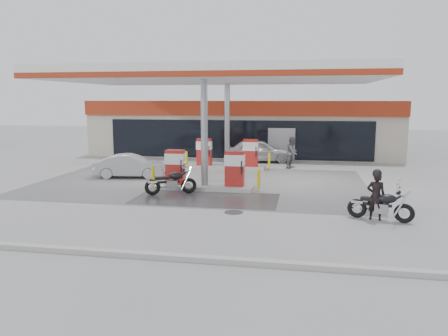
{
  "coord_description": "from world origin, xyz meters",
  "views": [
    {
      "loc": [
        4.44,
        -17.35,
        4.11
      ],
      "look_at": [
        1.14,
        0.74,
        1.2
      ],
      "focal_mm": 35.0,
      "sensor_mm": 36.0,
      "label": 1
    }
  ],
  "objects_px": {
    "pump_island_far": "(227,157)",
    "hatchback_silver": "(131,166)",
    "sedan_white": "(259,151)",
    "parked_motorcycle": "(172,182)",
    "main_motorcycle": "(381,206)",
    "attendant": "(292,152)",
    "biker_main": "(376,196)",
    "parked_car_left": "(152,147)",
    "pump_island_near": "(205,174)"
  },
  "relations": [
    {
      "from": "pump_island_far",
      "to": "main_motorcycle",
      "type": "bearing_deg",
      "value": -54.88
    },
    {
      "from": "pump_island_far",
      "to": "hatchback_silver",
      "type": "xyz_separation_m",
      "value": [
        -4.51,
        -3.8,
        -0.09
      ]
    },
    {
      "from": "pump_island_far",
      "to": "parked_motorcycle",
      "type": "height_order",
      "value": "pump_island_far"
    },
    {
      "from": "sedan_white",
      "to": "parked_car_left",
      "type": "height_order",
      "value": "sedan_white"
    },
    {
      "from": "main_motorcycle",
      "to": "hatchback_silver",
      "type": "bearing_deg",
      "value": 167.52
    },
    {
      "from": "hatchback_silver",
      "to": "biker_main",
      "type": "bearing_deg",
      "value": -126.83
    },
    {
      "from": "pump_island_far",
      "to": "sedan_white",
      "type": "distance_m",
      "value": 3.56
    },
    {
      "from": "parked_motorcycle",
      "to": "attendant",
      "type": "distance_m",
      "value": 9.77
    },
    {
      "from": "main_motorcycle",
      "to": "biker_main",
      "type": "xyz_separation_m",
      "value": [
        -0.19,
        0.05,
        0.33
      ]
    },
    {
      "from": "pump_island_far",
      "to": "attendant",
      "type": "bearing_deg",
      "value": 14.7
    },
    {
      "from": "pump_island_near",
      "to": "hatchback_silver",
      "type": "xyz_separation_m",
      "value": [
        -4.51,
        2.2,
        -0.09
      ]
    },
    {
      "from": "hatchback_silver",
      "to": "attendant",
      "type": "bearing_deg",
      "value": -68.1
    },
    {
      "from": "biker_main",
      "to": "attendant",
      "type": "bearing_deg",
      "value": -67.43
    },
    {
      "from": "attendant",
      "to": "hatchback_silver",
      "type": "relative_size",
      "value": 0.5
    },
    {
      "from": "parked_motorcycle",
      "to": "hatchback_silver",
      "type": "bearing_deg",
      "value": 108.22
    },
    {
      "from": "pump_island_near",
      "to": "parked_car_left",
      "type": "distance_m",
      "value": 13.79
    },
    {
      "from": "parked_motorcycle",
      "to": "attendant",
      "type": "height_order",
      "value": "attendant"
    },
    {
      "from": "pump_island_near",
      "to": "parked_car_left",
      "type": "relative_size",
      "value": 1.37
    },
    {
      "from": "pump_island_near",
      "to": "attendant",
      "type": "height_order",
      "value": "attendant"
    },
    {
      "from": "main_motorcycle",
      "to": "hatchback_silver",
      "type": "height_order",
      "value": "hatchback_silver"
    },
    {
      "from": "pump_island_near",
      "to": "parked_motorcycle",
      "type": "distance_m",
      "value": 1.83
    },
    {
      "from": "parked_motorcycle",
      "to": "parked_car_left",
      "type": "bearing_deg",
      "value": 88.07
    },
    {
      "from": "main_motorcycle",
      "to": "attendant",
      "type": "height_order",
      "value": "attendant"
    },
    {
      "from": "main_motorcycle",
      "to": "hatchback_silver",
      "type": "xyz_separation_m",
      "value": [
        -11.64,
        6.33,
        0.11
      ]
    },
    {
      "from": "hatchback_silver",
      "to": "parked_motorcycle",
      "type": "bearing_deg",
      "value": -145.1
    },
    {
      "from": "sedan_white",
      "to": "hatchback_silver",
      "type": "height_order",
      "value": "sedan_white"
    },
    {
      "from": "parked_motorcycle",
      "to": "parked_car_left",
      "type": "height_order",
      "value": "parked_motorcycle"
    },
    {
      "from": "biker_main",
      "to": "hatchback_silver",
      "type": "distance_m",
      "value": 13.06
    },
    {
      "from": "parked_motorcycle",
      "to": "pump_island_far",
      "type": "bearing_deg",
      "value": 56.34
    },
    {
      "from": "pump_island_far",
      "to": "hatchback_silver",
      "type": "relative_size",
      "value": 1.38
    },
    {
      "from": "biker_main",
      "to": "main_motorcycle",
      "type": "bearing_deg",
      "value": 171.96
    },
    {
      "from": "hatchback_silver",
      "to": "parked_car_left",
      "type": "height_order",
      "value": "hatchback_silver"
    },
    {
      "from": "parked_motorcycle",
      "to": "hatchback_silver",
      "type": "relative_size",
      "value": 0.57
    },
    {
      "from": "pump_island_near",
      "to": "hatchback_silver",
      "type": "bearing_deg",
      "value": 154.01
    },
    {
      "from": "sedan_white",
      "to": "parked_motorcycle",
      "type": "bearing_deg",
      "value": 155.88
    },
    {
      "from": "main_motorcycle",
      "to": "attendant",
      "type": "xyz_separation_m",
      "value": [
        -3.32,
        11.13,
        0.44
      ]
    },
    {
      "from": "pump_island_near",
      "to": "pump_island_far",
      "type": "xyz_separation_m",
      "value": [
        0.0,
        6.0,
        0.0
      ]
    },
    {
      "from": "parked_car_left",
      "to": "pump_island_far",
      "type": "bearing_deg",
      "value": -147.03
    },
    {
      "from": "pump_island_near",
      "to": "parked_car_left",
      "type": "height_order",
      "value": "pump_island_near"
    },
    {
      "from": "main_motorcycle",
      "to": "parked_motorcycle",
      "type": "bearing_deg",
      "value": 177.81
    },
    {
      "from": "biker_main",
      "to": "parked_car_left",
      "type": "distance_m",
      "value": 21.15
    },
    {
      "from": "biker_main",
      "to": "sedan_white",
      "type": "xyz_separation_m",
      "value": [
        -5.38,
        13.28,
        -0.08
      ]
    },
    {
      "from": "biker_main",
      "to": "parked_motorcycle",
      "type": "bearing_deg",
      "value": -11.52
    },
    {
      "from": "biker_main",
      "to": "parked_car_left",
      "type": "xyz_separation_m",
      "value": [
        -13.73,
        16.08,
        -0.29
      ]
    },
    {
      "from": "main_motorcycle",
      "to": "biker_main",
      "type": "distance_m",
      "value": 0.39
    },
    {
      "from": "attendant",
      "to": "hatchback_silver",
      "type": "xyz_separation_m",
      "value": [
        -8.32,
        -4.8,
        -0.32
      ]
    },
    {
      "from": "main_motorcycle",
      "to": "sedan_white",
      "type": "height_order",
      "value": "sedan_white"
    },
    {
      "from": "pump_island_near",
      "to": "attendant",
      "type": "bearing_deg",
      "value": 61.44
    },
    {
      "from": "parked_car_left",
      "to": "attendant",
      "type": "bearing_deg",
      "value": -130.84
    },
    {
      "from": "pump_island_far",
      "to": "parked_car_left",
      "type": "bearing_deg",
      "value": 138.57
    }
  ]
}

